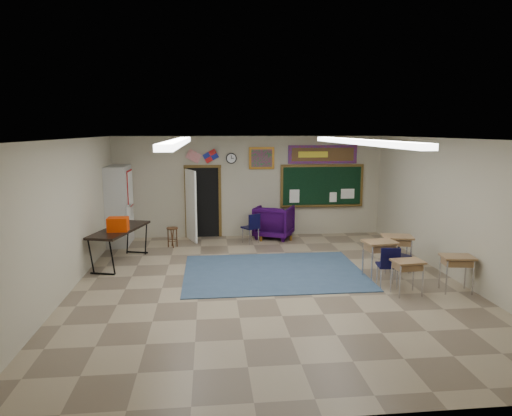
{
  "coord_description": "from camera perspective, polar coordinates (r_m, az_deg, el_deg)",
  "views": [
    {
      "loc": [
        -1.22,
        -9.01,
        3.17
      ],
      "look_at": [
        -0.13,
        1.5,
        1.36
      ],
      "focal_mm": 32.0,
      "sensor_mm": 36.0,
      "label": 1
    }
  ],
  "objects": [
    {
      "name": "front_wall",
      "position": [
        4.96,
        8.77,
        -10.1
      ],
      "size": [
        8.0,
        0.04,
        3.0
      ],
      "primitive_type": "cube",
      "color": "#ACA68B",
      "rests_on": "floor"
    },
    {
      "name": "student_desk_front_left",
      "position": [
        10.28,
        15.18,
        -5.97
      ],
      "size": [
        0.74,
        0.6,
        0.81
      ],
      "rotation": [
        0.0,
        0.0,
        0.15
      ],
      "color": "olive",
      "rests_on": "floor"
    },
    {
      "name": "left_wall",
      "position": [
        9.58,
        -22.72,
        -1.1
      ],
      "size": [
        0.04,
        9.0,
        3.0
      ],
      "primitive_type": "cube",
      "color": "#ACA68B",
      "rests_on": "floor"
    },
    {
      "name": "chalkboard",
      "position": [
        14.0,
        8.25,
        2.61
      ],
      "size": [
        2.55,
        0.14,
        1.3
      ],
      "color": "brown",
      "rests_on": "back_wall"
    },
    {
      "name": "framed_art_print",
      "position": [
        13.59,
        0.71,
        6.25
      ],
      "size": [
        0.75,
        0.05,
        0.65
      ],
      "color": "#A0661F",
      "rests_on": "back_wall"
    },
    {
      "name": "ceiling",
      "position": [
        9.09,
        1.78,
        8.63
      ],
      "size": [
        8.0,
        9.0,
        0.04
      ],
      "primitive_type": "cube",
      "color": "silver",
      "rests_on": "back_wall"
    },
    {
      "name": "right_wall",
      "position": [
        10.55,
        23.82,
        -0.24
      ],
      "size": [
        0.04,
        9.0,
        3.0
      ],
      "primitive_type": "cube",
      "color": "#ACA68B",
      "rests_on": "floor"
    },
    {
      "name": "wingback_armchair",
      "position": [
        13.57,
        2.26,
        -1.72
      ],
      "size": [
        1.37,
        1.39,
        0.96
      ],
      "primitive_type": "imported",
      "rotation": [
        0.0,
        0.0,
        2.72
      ],
      "color": "#210536",
      "rests_on": "floor"
    },
    {
      "name": "folding_table",
      "position": [
        11.44,
        -16.59,
        -4.38
      ],
      "size": [
        1.22,
        2.17,
        1.17
      ],
      "rotation": [
        0.0,
        0.0,
        -0.27
      ],
      "color": "black",
      "rests_on": "floor"
    },
    {
      "name": "student_chair_reading",
      "position": [
        12.92,
        -0.7,
        -2.54
      ],
      "size": [
        0.59,
        0.59,
        0.86
      ],
      "primitive_type": null,
      "rotation": [
        0.0,
        0.0,
        3.71
      ],
      "color": "black",
      "rests_on": "floor"
    },
    {
      "name": "bulletin_board",
      "position": [
        13.92,
        8.34,
        6.65
      ],
      "size": [
        2.1,
        0.05,
        0.55
      ],
      "color": "#AB150E",
      "rests_on": "back_wall"
    },
    {
      "name": "student_desk_back_right",
      "position": [
        9.93,
        23.77,
        -7.3
      ],
      "size": [
        0.67,
        0.54,
        0.73
      ],
      "rotation": [
        0.0,
        0.0,
        -0.14
      ],
      "color": "olive",
      "rests_on": "floor"
    },
    {
      "name": "student_chair_desk_b",
      "position": [
        10.74,
        17.56,
        -5.82
      ],
      "size": [
        0.52,
        0.52,
        0.76
      ],
      "primitive_type": null,
      "rotation": [
        0.0,
        0.0,
        0.52
      ],
      "color": "black",
      "rests_on": "floor"
    },
    {
      "name": "storage_cabinet",
      "position": [
        13.26,
        -16.7,
        0.31
      ],
      "size": [
        0.59,
        1.25,
        2.2
      ],
      "color": "#B6B6B1",
      "rests_on": "floor"
    },
    {
      "name": "wall_flags",
      "position": [
        13.47,
        -6.75,
        6.71
      ],
      "size": [
        1.16,
        0.06,
        0.7
      ],
      "primitive_type": null,
      "color": "red",
      "rests_on": "back_wall"
    },
    {
      "name": "student_desk_front_right",
      "position": [
        10.94,
        17.16,
        -5.14
      ],
      "size": [
        0.75,
        0.62,
        0.8
      ],
      "rotation": [
        0.0,
        0.0,
        -0.2
      ],
      "color": "olive",
      "rests_on": "floor"
    },
    {
      "name": "wall_clock",
      "position": [
        13.52,
        -3.11,
        6.22
      ],
      "size": [
        0.32,
        0.05,
        0.32
      ],
      "color": "black",
      "rests_on": "back_wall"
    },
    {
      "name": "doorway",
      "position": [
        13.53,
        -7.06,
        0.66
      ],
      "size": [
        1.1,
        0.89,
        2.16
      ],
      "color": "black",
      "rests_on": "back_wall"
    },
    {
      "name": "back_wall",
      "position": [
        13.67,
        -0.78,
        2.69
      ],
      "size": [
        8.0,
        0.04,
        3.0
      ],
      "primitive_type": "cube",
      "color": "#ACA68B",
      "rests_on": "floor"
    },
    {
      "name": "area_rug",
      "position": [
        10.4,
        2.2,
        -7.98
      ],
      "size": [
        4.0,
        3.0,
        0.02
      ],
      "primitive_type": "cube",
      "color": "#364C67",
      "rests_on": "floor"
    },
    {
      "name": "student_desk_back_left",
      "position": [
        9.42,
        18.36,
        -8.01
      ],
      "size": [
        0.61,
        0.48,
        0.69
      ],
      "rotation": [
        0.0,
        0.0,
        0.09
      ],
      "color": "olive",
      "rests_on": "floor"
    },
    {
      "name": "fluorescent_strips",
      "position": [
        9.1,
        1.78,
        8.25
      ],
      "size": [
        3.86,
        6.0,
        0.1
      ],
      "primitive_type": null,
      "color": "white",
      "rests_on": "ceiling"
    },
    {
      "name": "floor",
      "position": [
        9.63,
        1.69,
        -9.52
      ],
      "size": [
        9.0,
        9.0,
        0.0
      ],
      "primitive_type": "plane",
      "color": "gray",
      "rests_on": "ground"
    },
    {
      "name": "student_chair_desk_a",
      "position": [
        9.74,
        16.13,
        -7.02
      ],
      "size": [
        0.48,
        0.48,
        0.86
      ],
      "primitive_type": null,
      "rotation": [
        0.0,
        0.0,
        3.01
      ],
      "color": "black",
      "rests_on": "floor"
    },
    {
      "name": "wooden_stool",
      "position": [
        12.72,
        -10.4,
        -3.58
      ],
      "size": [
        0.31,
        0.31,
        0.54
      ],
      "color": "#542E19",
      "rests_on": "floor"
    }
  ]
}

